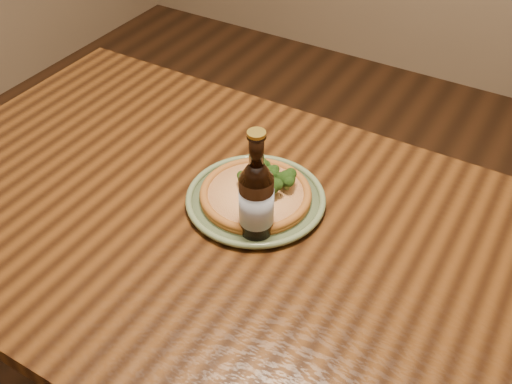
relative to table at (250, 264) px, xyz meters
The scene contains 4 objects.
table is the anchor object (origin of this frame).
plate 0.14m from the table, 113.12° to the left, with size 0.30×0.30×0.02m.
pizza 0.15m from the table, 111.31° to the left, with size 0.24×0.24×0.07m.
beer_bottle 0.19m from the table, ahead, with size 0.07×0.07×0.25m.
Camera 1 is at (0.45, -0.63, 1.59)m, focal length 42.00 mm.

